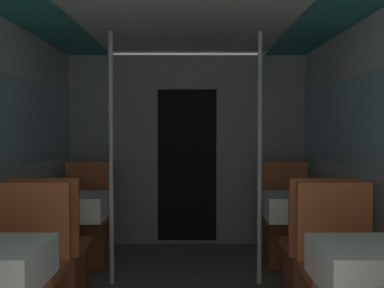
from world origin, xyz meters
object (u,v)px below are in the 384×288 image
Objects in this scene: chair_left_near_1 at (50,268)px; chair_right_far_1 at (284,233)px; dining_table_left_1 at (69,209)px; chair_right_near_1 at (315,268)px; support_pole_right_1 at (258,158)px; dining_table_right_1 at (298,209)px; chair_left_far_1 at (84,233)px; support_pole_left_1 at (109,158)px; dining_table_right_0 at (377,271)px.

chair_left_near_1 is 1.00× the size of chair_right_far_1.
chair_right_near_1 is (1.87, -0.60, -0.32)m from dining_table_left_1.
support_pole_right_1 is (-0.33, 0.60, 0.74)m from chair_right_near_1.
chair_right_near_1 is (-0.00, -0.60, -0.32)m from dining_table_right_1.
chair_left_far_1 is 1.99m from dining_table_right_1.
chair_right_far_1 is at bearing 32.76° from chair_left_near_1.
support_pole_left_1 is at bearing 21.33° from chair_right_far_1.
support_pole_left_1 is at bearing -0.00° from dining_table_left_1.
dining_table_right_1 is 0.78× the size of chair_right_near_1.
chair_right_near_1 is 0.46× the size of support_pole_right_1.
dining_table_right_0 is 0.78× the size of chair_right_far_1.
support_pole_right_1 is at bearing 118.72° from chair_right_near_1.
support_pole_right_1 is (1.54, -0.60, 0.74)m from chair_left_far_1.
support_pole_left_1 reaches higher than dining_table_right_0.
support_pole_right_1 is (-0.33, 1.85, 0.42)m from dining_table_right_0.
chair_right_near_1 reaches higher than dining_table_right_1.
support_pole_left_1 reaches higher than chair_left_near_1.
dining_table_right_0 is (1.54, -1.85, -0.42)m from support_pole_left_1.
support_pole_left_1 reaches higher than dining_table_right_1.
chair_left_far_1 is 0.46× the size of support_pole_left_1.
dining_table_right_1 is at bearing 0.00° from support_pole_left_1.
dining_table_left_1 is at bearing 90.00° from chair_left_far_1.
chair_left_far_1 is (0.00, 0.60, -0.32)m from dining_table_left_1.
dining_table_right_0 is (1.87, -1.24, 0.32)m from chair_left_near_1.
support_pole_left_1 is 1.81m from chair_right_near_1.
dining_table_left_1 is 0.78× the size of chair_left_far_1.
support_pole_right_1 reaches higher than chair_left_near_1.
dining_table_right_1 is at bearing 162.17° from chair_left_far_1.
support_pole_left_1 is 2.44m from dining_table_right_0.
dining_table_right_0 is at bearing -79.87° from support_pole_right_1.
chair_right_far_1 is (1.87, 1.20, 0.00)m from chair_left_near_1.
support_pole_left_1 is 2.18× the size of chair_right_near_1.
dining_table_right_1 is at bearing 0.00° from dining_table_left_1.
support_pole_left_1 reaches higher than chair_left_far_1.
dining_table_right_0 is at bearing -90.00° from dining_table_right_1.
dining_table_left_1 is at bearing 162.17° from chair_right_near_1.
dining_table_left_1 is 0.68m from chair_left_far_1.
dining_table_left_1 and dining_table_right_1 have the same top height.
chair_left_far_1 and chair_right_near_1 have the same top height.
chair_right_near_1 is at bearing 90.00° from dining_table_right_0.
chair_left_far_1 is at bearing 90.00° from chair_left_near_1.
chair_right_near_1 is at bearing -21.33° from support_pole_left_1.
chair_left_far_1 is (0.00, 1.20, 0.00)m from chair_left_near_1.
dining_table_right_0 is at bearing 90.00° from chair_right_far_1.
chair_right_near_1 is at bearing 90.00° from chair_right_far_1.
dining_table_right_1 is 0.68m from chair_right_far_1.
support_pole_right_1 is at bearing 0.00° from support_pole_left_1.
dining_table_right_1 is (1.54, 0.00, -0.42)m from support_pole_left_1.
chair_left_near_1 is 1.00× the size of chair_right_near_1.
chair_left_far_1 reaches higher than dining_table_left_1.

